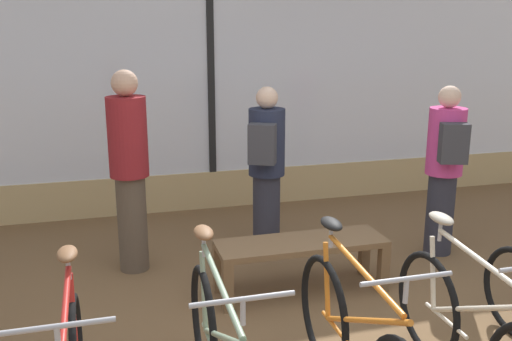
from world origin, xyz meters
name	(u,v)px	position (x,y,z in m)	size (l,w,h in m)	color
shop_back_wall	(211,71)	(0.00, 3.49, 1.64)	(12.00, 0.08, 3.20)	tan
bicycle_center_right	(471,335)	(0.77, -0.47, 0.39)	(0.46, 1.69, 1.04)	black
display_bench	(301,250)	(0.27, 1.08, 0.37)	(1.40, 0.44, 0.45)	brown
customer_near_rack	(266,167)	(0.22, 1.94, 0.87)	(0.47, 0.56, 1.61)	#2D2D38
customer_by_window	(444,166)	(1.83, 1.50, 0.87)	(0.43, 0.55, 1.62)	#2D2D38
customer_mid_floor	(129,168)	(-1.04, 1.91, 0.95)	(0.39, 0.39, 1.80)	brown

